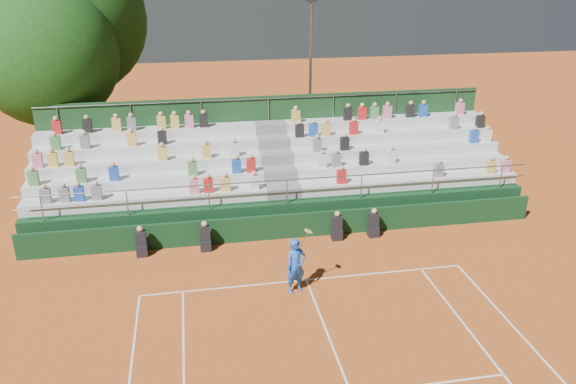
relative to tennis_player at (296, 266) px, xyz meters
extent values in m
plane|color=#B9541E|center=(0.48, 0.60, -0.95)|extent=(90.00, 90.00, 0.00)
cube|color=white|center=(0.48, 0.60, -0.94)|extent=(11.00, 0.06, 0.01)
cube|color=white|center=(0.48, -2.60, -0.94)|extent=(0.06, 6.40, 0.01)
cube|color=black|center=(0.48, 3.80, -0.45)|extent=(20.00, 0.15, 1.00)
cube|color=black|center=(-5.07, 3.35, -0.73)|extent=(0.40, 0.40, 0.44)
cube|color=black|center=(-5.07, 3.35, -0.25)|extent=(0.38, 0.25, 0.55)
sphere|color=tan|center=(-5.07, 3.35, 0.13)|extent=(0.22, 0.22, 0.22)
cube|color=black|center=(-2.77, 3.35, -0.73)|extent=(0.40, 0.40, 0.44)
cube|color=black|center=(-2.77, 3.35, -0.25)|extent=(0.38, 0.25, 0.55)
sphere|color=tan|center=(-2.77, 3.35, 0.13)|extent=(0.22, 0.22, 0.22)
cube|color=black|center=(2.26, 3.35, -0.73)|extent=(0.40, 0.40, 0.44)
cube|color=black|center=(2.26, 3.35, -0.25)|extent=(0.38, 0.25, 0.55)
sphere|color=tan|center=(2.26, 3.35, 0.13)|extent=(0.22, 0.22, 0.22)
cube|color=black|center=(3.72, 3.35, -0.73)|extent=(0.40, 0.40, 0.44)
cube|color=black|center=(3.72, 3.35, -0.25)|extent=(0.38, 0.25, 0.55)
sphere|color=tan|center=(3.72, 3.35, 0.13)|extent=(0.22, 0.22, 0.22)
cube|color=black|center=(0.48, 6.90, -0.35)|extent=(20.00, 5.20, 1.20)
cube|color=silver|center=(-4.87, 5.23, 0.46)|extent=(9.30, 0.85, 0.42)
cube|color=silver|center=(5.83, 5.23, 0.46)|extent=(9.30, 0.85, 0.42)
cube|color=slate|center=(0.48, 5.23, 0.46)|extent=(1.40, 0.85, 0.42)
cube|color=silver|center=(-4.87, 6.08, 0.88)|extent=(9.30, 0.85, 0.42)
cube|color=silver|center=(5.83, 6.08, 0.88)|extent=(9.30, 0.85, 0.42)
cube|color=slate|center=(0.48, 6.08, 0.88)|extent=(1.40, 0.85, 0.42)
cube|color=silver|center=(-4.87, 6.93, 1.30)|extent=(9.30, 0.85, 0.42)
cube|color=silver|center=(5.83, 6.93, 1.30)|extent=(9.30, 0.85, 0.42)
cube|color=slate|center=(0.48, 6.93, 1.30)|extent=(1.40, 0.85, 0.42)
cube|color=silver|center=(-4.87, 7.78, 1.72)|extent=(9.30, 0.85, 0.42)
cube|color=silver|center=(5.83, 7.78, 1.72)|extent=(9.30, 0.85, 0.42)
cube|color=slate|center=(0.48, 7.78, 1.72)|extent=(1.40, 0.85, 0.42)
cube|color=silver|center=(-4.87, 8.63, 2.14)|extent=(9.30, 0.85, 0.42)
cube|color=silver|center=(5.83, 8.63, 2.14)|extent=(9.30, 0.85, 0.42)
cube|color=slate|center=(0.48, 8.63, 2.14)|extent=(1.40, 0.85, 0.42)
cube|color=#183F1D|center=(0.48, 9.15, 1.25)|extent=(20.00, 0.12, 4.40)
cylinder|color=gray|center=(0.48, 4.35, 1.25)|extent=(20.00, 0.05, 0.05)
cylinder|color=gray|center=(0.48, 9.05, 3.35)|extent=(20.00, 0.05, 0.05)
cube|color=slate|center=(-8.50, 5.08, 0.95)|extent=(0.36, 0.24, 0.56)
cube|color=slate|center=(-7.84, 5.08, 0.95)|extent=(0.36, 0.24, 0.56)
cube|color=#1E4CB2|center=(-7.32, 5.08, 0.95)|extent=(0.36, 0.24, 0.56)
cube|color=slate|center=(-6.68, 5.08, 0.95)|extent=(0.36, 0.24, 0.56)
cube|color=pink|center=(-3.04, 5.08, 0.95)|extent=(0.36, 0.24, 0.56)
cube|color=red|center=(-2.50, 5.08, 0.95)|extent=(0.36, 0.24, 0.56)
cube|color=gold|center=(-1.83, 5.08, 0.95)|extent=(0.36, 0.24, 0.56)
cube|color=silver|center=(-0.70, 5.08, 0.95)|extent=(0.36, 0.24, 0.56)
cube|color=#4C8C4C|center=(-9.06, 5.93, 1.37)|extent=(0.36, 0.24, 0.56)
cube|color=#4C8C4C|center=(-7.31, 5.93, 1.37)|extent=(0.36, 0.24, 0.56)
cube|color=#1E4CB2|center=(-6.09, 5.93, 1.37)|extent=(0.36, 0.24, 0.56)
cube|color=#4C8C4C|center=(-3.06, 5.93, 1.37)|extent=(0.36, 0.24, 0.56)
cube|color=#1E4CB2|center=(-1.31, 5.93, 1.37)|extent=(0.36, 0.24, 0.56)
cube|color=red|center=(-0.72, 5.93, 1.37)|extent=(0.36, 0.24, 0.56)
cube|color=pink|center=(-9.02, 6.78, 1.79)|extent=(0.36, 0.24, 0.56)
cube|color=gold|center=(-8.46, 6.78, 1.79)|extent=(0.36, 0.24, 0.56)
cube|color=gold|center=(-7.85, 6.78, 1.79)|extent=(0.36, 0.24, 0.56)
cube|color=gold|center=(-4.23, 6.78, 1.79)|extent=(0.36, 0.24, 0.56)
cube|color=gold|center=(-2.45, 6.78, 1.79)|extent=(0.36, 0.24, 0.56)
cube|color=silver|center=(-1.31, 6.78, 1.79)|extent=(0.36, 0.24, 0.56)
cube|color=#4C8C4C|center=(-8.45, 7.63, 2.21)|extent=(0.36, 0.24, 0.56)
cube|color=slate|center=(-7.31, 7.63, 2.21)|extent=(0.36, 0.24, 0.56)
cube|color=gold|center=(-5.46, 7.63, 2.21)|extent=(0.36, 0.24, 0.56)
cube|color=black|center=(-4.22, 7.63, 2.21)|extent=(0.36, 0.24, 0.56)
cube|color=red|center=(-8.50, 8.48, 2.63)|extent=(0.36, 0.24, 0.56)
cube|color=black|center=(-7.28, 8.48, 2.63)|extent=(0.36, 0.24, 0.56)
cube|color=gold|center=(-6.10, 8.48, 2.63)|extent=(0.36, 0.24, 0.56)
cube|color=slate|center=(-5.48, 8.48, 2.63)|extent=(0.36, 0.24, 0.56)
cube|color=gold|center=(-4.25, 8.48, 2.63)|extent=(0.36, 0.24, 0.56)
cube|color=gold|center=(-3.68, 8.48, 2.63)|extent=(0.36, 0.24, 0.56)
cube|color=pink|center=(-3.08, 8.48, 2.63)|extent=(0.36, 0.24, 0.56)
cube|color=black|center=(-2.45, 8.48, 2.63)|extent=(0.36, 0.24, 0.56)
cube|color=red|center=(2.85, 5.08, 0.95)|extent=(0.36, 0.24, 0.56)
cube|color=slate|center=(7.04, 5.08, 0.95)|extent=(0.36, 0.24, 0.56)
cube|color=gold|center=(9.38, 5.08, 0.95)|extent=(0.36, 0.24, 0.56)
cube|color=pink|center=(10.08, 5.08, 0.95)|extent=(0.36, 0.24, 0.56)
cube|color=silver|center=(2.25, 5.93, 1.37)|extent=(0.36, 0.24, 0.56)
cube|color=slate|center=(2.85, 5.93, 1.37)|extent=(0.36, 0.24, 0.56)
cube|color=black|center=(4.04, 5.93, 1.37)|extent=(0.36, 0.24, 0.56)
cube|color=silver|center=(5.23, 5.93, 1.37)|extent=(0.36, 0.24, 0.56)
cube|color=slate|center=(2.22, 6.78, 1.79)|extent=(0.36, 0.24, 0.56)
cube|color=black|center=(3.42, 6.78, 1.79)|extent=(0.36, 0.24, 0.56)
cube|color=#1E4CB2|center=(9.39, 6.78, 1.79)|extent=(0.36, 0.24, 0.56)
cube|color=silver|center=(10.01, 6.78, 1.79)|extent=(0.36, 0.24, 0.56)
cube|color=black|center=(1.62, 7.63, 2.21)|extent=(0.36, 0.24, 0.56)
cube|color=#1E4CB2|center=(2.23, 7.63, 2.21)|extent=(0.36, 0.24, 0.56)
cube|color=gold|center=(2.81, 7.63, 2.21)|extent=(0.36, 0.24, 0.56)
cube|color=red|center=(4.05, 7.63, 2.21)|extent=(0.36, 0.24, 0.56)
cube|color=silver|center=(5.24, 7.63, 2.21)|extent=(0.36, 0.24, 0.56)
cube|color=slate|center=(8.78, 7.63, 2.21)|extent=(0.36, 0.24, 0.56)
cube|color=black|center=(10.07, 7.63, 2.21)|extent=(0.36, 0.24, 0.56)
cube|color=gold|center=(1.61, 8.48, 2.63)|extent=(0.36, 0.24, 0.56)
cube|color=black|center=(4.01, 8.48, 2.63)|extent=(0.36, 0.24, 0.56)
cube|color=red|center=(4.67, 8.48, 2.63)|extent=(0.36, 0.24, 0.56)
cube|color=#4C8C4C|center=(5.26, 8.48, 2.63)|extent=(0.36, 0.24, 0.56)
cube|color=pink|center=(5.87, 8.48, 2.63)|extent=(0.36, 0.24, 0.56)
cube|color=black|center=(6.99, 8.48, 2.63)|extent=(0.36, 0.24, 0.56)
cube|color=#1E4CB2|center=(7.61, 8.48, 2.63)|extent=(0.36, 0.24, 0.56)
cube|color=pink|center=(9.43, 8.48, 2.63)|extent=(0.36, 0.24, 0.56)
imported|color=blue|center=(0.00, 0.00, 0.00)|extent=(0.80, 0.66, 1.89)
cylinder|color=gray|center=(0.25, 0.00, 0.90)|extent=(0.26, 0.03, 0.51)
cylinder|color=#E5D866|center=(0.40, 0.00, 1.20)|extent=(0.26, 0.28, 0.14)
cylinder|color=#322212|center=(-9.18, 11.73, 0.79)|extent=(0.50, 0.50, 3.48)
sphere|color=#11360E|center=(-9.18, 11.73, 5.07)|extent=(6.36, 6.36, 6.36)
cylinder|color=#322212|center=(-8.65, 15.22, 1.16)|extent=(0.50, 0.50, 4.23)
sphere|color=#11360E|center=(-8.65, 15.22, 6.32)|extent=(7.61, 7.61, 7.61)
cylinder|color=gray|center=(3.41, 13.76, 3.09)|extent=(0.16, 0.16, 8.07)
camera|label=1|loc=(-3.01, -15.40, 9.07)|focal=35.00mm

